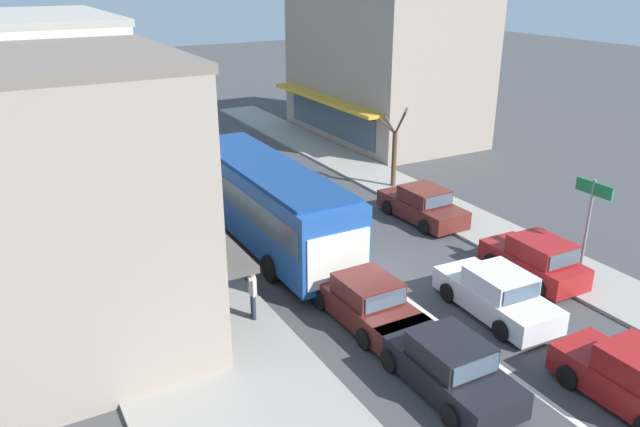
{
  "coord_description": "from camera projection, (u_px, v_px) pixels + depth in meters",
  "views": [
    {
      "loc": [
        -11.15,
        -16.4,
        10.08
      ],
      "look_at": [
        -0.25,
        3.22,
        1.2
      ],
      "focal_mm": 35.0,
      "sensor_mm": 36.0,
      "label": 1
    }
  ],
  "objects": [
    {
      "name": "kerb_right",
      "position": [
        410.0,
        193.0,
        29.73
      ],
      "size": [
        2.8,
        44.0,
        0.12
      ],
      "primitive_type": "cube",
      "color": "gray",
      "rests_on": "ground"
    },
    {
      "name": "parked_hatchback_kerb_front",
      "position": [
        535.0,
        260.0,
        21.43
      ],
      "size": [
        1.88,
        3.73,
        1.54
      ],
      "color": "maroon",
      "rests_on": "ground"
    },
    {
      "name": "pedestrian_far_walker",
      "position": [
        253.0,
        291.0,
        18.65
      ],
      "size": [
        0.31,
        0.55,
        1.63
      ],
      "color": "#232838",
      "rests_on": "sidewalk_left"
    },
    {
      "name": "building_right_far",
      "position": [
        383.0,
        62.0,
        38.73
      ],
      "size": [
        8.61,
        12.33,
        9.22
      ],
      "color": "gray",
      "rests_on": "ground"
    },
    {
      "name": "shopfront_corner_near",
      "position": [
        41.0,
        214.0,
        16.37
      ],
      "size": [
        8.65,
        7.2,
        8.12
      ],
      "color": "gray",
      "rests_on": "ground"
    },
    {
      "name": "ground_plane",
      "position": [
        370.0,
        273.0,
        22.07
      ],
      "size": [
        140.0,
        140.0,
        0.0
      ],
      "primitive_type": "plane",
      "color": "#3F3F42"
    },
    {
      "name": "traffic_light_downstreet",
      "position": [
        124.0,
        103.0,
        35.69
      ],
      "size": [
        0.33,
        0.24,
        4.2
      ],
      "color": "gray",
      "rests_on": "ground"
    },
    {
      "name": "hatchback_queue_gap_filler",
      "position": [
        633.0,
        379.0,
        15.22
      ],
      "size": [
        1.84,
        3.71,
        1.54
      ],
      "color": "maroon",
      "rests_on": "ground"
    },
    {
      "name": "pedestrian_browsing_midblock",
      "position": [
        147.0,
        180.0,
        28.35
      ],
      "size": [
        0.53,
        0.35,
        1.63
      ],
      "color": "#4C4742",
      "rests_on": "sidewalk_left"
    },
    {
      "name": "sedan_adjacent_lane_trail",
      "position": [
        497.0,
        294.0,
        19.26
      ],
      "size": [
        2.04,
        4.27,
        1.47
      ],
      "color": "silver",
      "rests_on": "ground"
    },
    {
      "name": "lane_centre_line",
      "position": [
        316.0,
        234.0,
        25.32
      ],
      "size": [
        0.2,
        28.0,
        0.01
      ],
      "primitive_type": "cube",
      "color": "silver",
      "rests_on": "ground"
    },
    {
      "name": "pedestrian_with_handbag_near",
      "position": [
        210.0,
        246.0,
        21.67
      ],
      "size": [
        0.61,
        0.5,
        1.63
      ],
      "color": "#333338",
      "rests_on": "sidewalk_left"
    },
    {
      "name": "sedan_behind_bus_near",
      "position": [
        447.0,
        366.0,
        15.82
      ],
      "size": [
        1.92,
        4.21,
        1.47
      ],
      "color": "black",
      "rests_on": "ground"
    },
    {
      "name": "sidewalk_left",
      "position": [
        135.0,
        248.0,
        23.85
      ],
      "size": [
        5.2,
        44.0,
        0.14
      ],
      "primitive_type": "cube",
      "color": "gray",
      "rests_on": "ground"
    },
    {
      "name": "sedan_queue_far_back",
      "position": [
        366.0,
        301.0,
        18.86
      ],
      "size": [
        1.94,
        4.22,
        1.47
      ],
      "color": "#561E19",
      "rests_on": "ground"
    },
    {
      "name": "street_tree_right",
      "position": [
        394.0,
        152.0,
        29.93
      ],
      "size": [
        1.67,
        1.69,
        3.94
      ],
      "color": "brown",
      "rests_on": "ground"
    },
    {
      "name": "parked_sedan_kerb_second",
      "position": [
        422.0,
        205.0,
        26.47
      ],
      "size": [
        1.97,
        4.24,
        1.47
      ],
      "color": "#561E19",
      "rests_on": "ground"
    },
    {
      "name": "shopfront_mid_block",
      "position": [
        12.0,
        135.0,
        23.18
      ],
      "size": [
        8.75,
        8.99,
        8.55
      ],
      "color": "silver",
      "rests_on": "ground"
    },
    {
      "name": "city_bus",
      "position": [
        266.0,
        198.0,
        23.8
      ],
      "size": [
        2.8,
        10.87,
        3.23
      ],
      "color": "#1E4C99",
      "rests_on": "ground"
    },
    {
      "name": "directional_road_sign",
      "position": [
        591.0,
        206.0,
        20.75
      ],
      "size": [
        0.1,
        1.4,
        3.6
      ],
      "color": "gray",
      "rests_on": "ground"
    }
  ]
}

